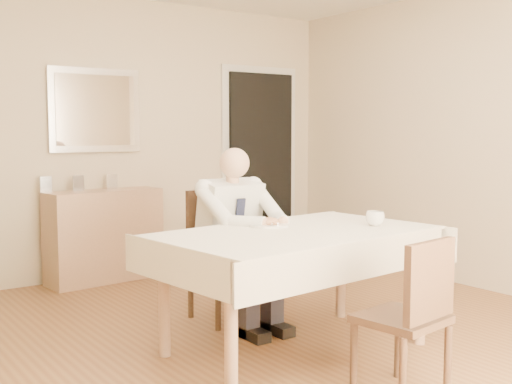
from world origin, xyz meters
TOP-DOWN VIEW (x-y plane):
  - room at (0.00, 0.00)m, footprint 5.00×5.02m
  - doorway at (1.55, 2.46)m, footprint 0.96×0.07m
  - mirror at (-0.30, 2.47)m, footprint 0.86×0.04m
  - dining_table at (-0.04, -0.14)m, footprint 1.81×1.18m
  - chair_far at (-0.04, 0.74)m, footprint 0.49×0.49m
  - chair_near at (-0.03, -1.06)m, footprint 0.44×0.45m
  - seated_man at (-0.04, 0.45)m, footprint 0.48×0.72m
  - plate at (-0.08, 0.10)m, footprint 0.26×0.26m
  - food at (-0.08, 0.10)m, footprint 0.14×0.14m
  - knife at (-0.04, 0.04)m, footprint 0.01×0.13m
  - fork at (-0.12, 0.04)m, footprint 0.01×0.13m
  - coffee_mug at (0.50, -0.28)m, footprint 0.13×0.13m
  - sideboard at (-0.30, 2.32)m, footprint 1.07×0.46m
  - photo_frame_left at (-0.79, 2.39)m, footprint 0.10×0.02m
  - photo_frame_center at (-0.51, 2.36)m, footprint 0.10×0.02m
  - photo_frame_right at (-0.20, 2.36)m, footprint 0.10×0.02m

SIDE VIEW (x-z plane):
  - sideboard at x=-0.30m, z-range 0.00..0.83m
  - chair_near at x=-0.03m, z-range 0.05..0.88m
  - chair_far at x=-0.04m, z-range 0.06..1.00m
  - dining_table at x=-0.04m, z-range 0.29..1.04m
  - seated_man at x=-0.04m, z-range 0.07..1.31m
  - plate at x=-0.08m, z-range 0.75..0.77m
  - knife at x=-0.04m, z-range 0.77..0.78m
  - fork at x=-0.12m, z-range 0.77..0.78m
  - food at x=-0.08m, z-range 0.76..0.81m
  - coffee_mug at x=0.50m, z-range 0.75..0.85m
  - photo_frame_left at x=-0.79m, z-range 0.83..0.97m
  - photo_frame_center at x=-0.51m, z-range 0.83..0.97m
  - photo_frame_right at x=-0.20m, z-range 0.83..0.97m
  - doorway at x=1.55m, z-range -0.05..2.05m
  - room at x=0.00m, z-range 0.00..2.60m
  - mirror at x=-0.30m, z-range 1.17..1.93m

